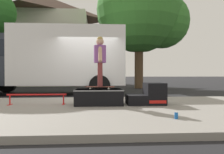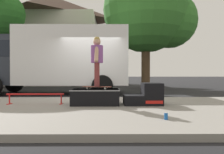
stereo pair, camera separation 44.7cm
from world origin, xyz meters
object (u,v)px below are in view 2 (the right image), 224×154
Objects in this scene: skater_kid at (97,57)px; skate_box at (96,96)px; skateboard at (97,87)px; soda_can at (166,116)px; grind_rail at (35,96)px; box_truck at (53,58)px; kicker_ramp at (146,96)px; street_tree_main at (151,12)px.

skate_box is at bearing -135.48° from skater_kid.
skateboard is (0.04, 0.04, 0.25)m from skate_box.
grind_rail is at bearing 144.66° from soda_can.
box_truck reaches higher than skate_box.
skateboard is 6.39× the size of soda_can.
soda_can is (0.04, -2.05, -0.18)m from kicker_ramp.
skate_box is at bearing -135.48° from skateboard.
kicker_ramp is 0.75× the size of skater_kid.
grind_rail is 4.77m from box_truck.
box_truck is 7.53m from street_tree_main.
street_tree_main reaches higher than skateboard.
grind_rail is at bearing 176.84° from skateboard.
box_truck reaches higher than soda_can.
kicker_ramp is 1.26× the size of skateboard.
grind_rail is 2.01m from skater_kid.
skater_kid reaches higher than grind_rail.
skater_kid is 0.17× the size of street_tree_main.
soda_can is at bearing -98.73° from street_tree_main.
skateboard is 0.59× the size of skater_kid.
skater_kid reaches higher than skate_box.
grind_rail is (-1.67, 0.13, -0.00)m from skate_box.
kicker_ramp is 2.06m from soda_can.
soda_can is (1.41, -2.05, -0.16)m from skate_box.
box_truck is (-3.70, 6.71, 1.52)m from soda_can.
soda_can is (1.37, -2.08, -0.41)m from skateboard.
box_truck is at bearing 116.77° from skater_kid.
skate_box is 10.41m from street_tree_main.
soda_can is at bearing -61.12° from box_truck.
kicker_ramp reaches higher than skateboard.
skater_kid is (0.00, -0.00, 0.81)m from skateboard.
soda_can is (1.37, -2.08, -1.22)m from skater_kid.
skate_box is 1.26× the size of kicker_ramp.
street_tree_main is at bearing 70.75° from skate_box.
grind_rail is 10.92m from street_tree_main.
grind_rail is 1.97× the size of skateboard.
skateboard is 0.10× the size of street_tree_main.
kicker_ramp is at bearing -2.49° from grind_rail.
kicker_ramp is at bearing -100.98° from street_tree_main.
grind_rail is at bearing -82.09° from box_truck.
skateboard is at bearing -63.23° from box_truck.
box_truck is at bearing -142.39° from street_tree_main.
box_truck is 0.87× the size of street_tree_main.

